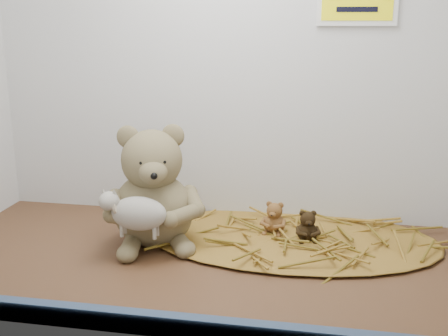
% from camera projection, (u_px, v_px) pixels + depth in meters
% --- Properties ---
extents(alcove_shell, '(1.20, 0.60, 0.90)m').
position_uv_depth(alcove_shell, '(211.00, 44.00, 1.16)').
color(alcove_shell, '#3F2516').
rests_on(alcove_shell, ground).
extents(front_rail, '(1.19, 0.02, 0.04)m').
position_uv_depth(front_rail, '(166.00, 324.00, 0.92)').
color(front_rail, '#3A5070').
rests_on(front_rail, shelf_floor).
extents(straw_bed, '(0.69, 0.40, 0.01)m').
position_uv_depth(straw_bed, '(290.00, 238.00, 1.31)').
color(straw_bed, olive).
rests_on(straw_bed, shelf_floor).
extents(main_teddy, '(0.29, 0.30, 0.28)m').
position_uv_depth(main_teddy, '(153.00, 185.00, 1.26)').
color(main_teddy, olive).
rests_on(main_teddy, shelf_floor).
extents(toy_lamb, '(0.16, 0.10, 0.10)m').
position_uv_depth(toy_lamb, '(139.00, 214.00, 1.17)').
color(toy_lamb, '#B4B1A2').
rests_on(toy_lamb, main_teddy).
extents(mini_teddy_tan, '(0.07, 0.07, 0.08)m').
position_uv_depth(mini_teddy_tan, '(274.00, 216.00, 1.32)').
color(mini_teddy_tan, brown).
rests_on(mini_teddy_tan, straw_bed).
extents(mini_teddy_brown, '(0.07, 0.07, 0.07)m').
position_uv_depth(mini_teddy_brown, '(308.00, 224.00, 1.27)').
color(mini_teddy_brown, black).
rests_on(mini_teddy_brown, straw_bed).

